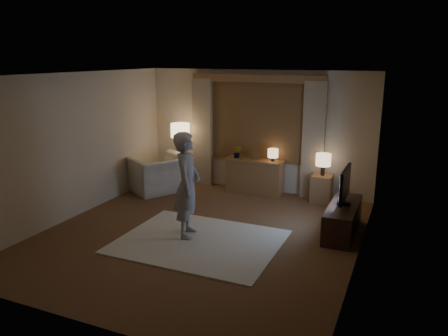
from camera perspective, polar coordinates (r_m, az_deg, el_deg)
The scene contains 13 objects.
room at distance 7.38m, azimuth -1.48°, elevation 2.39°, with size 5.04×5.54×2.64m.
rug at distance 7.05m, azimuth -3.26°, elevation -9.55°, with size 2.50×2.00×0.02m, color beige.
sideboard at distance 9.40m, azimuth 3.99°, elevation -1.18°, with size 1.20×0.40×0.70m, color brown.
picture_frame at distance 9.29m, azimuth 4.04°, elevation 1.50°, with size 0.16×0.02×0.20m, color brown.
plant at distance 9.41m, azimuth 1.75°, elevation 2.02°, with size 0.17×0.13×0.30m, color #999999.
table_lamp_sideboard at distance 9.14m, azimuth 6.42°, elevation 1.87°, with size 0.22×0.22×0.30m.
floor_lamp at distance 9.72m, azimuth -5.73°, elevation 4.46°, with size 0.42×0.42×1.43m.
armchair at distance 9.57m, azimuth -8.43°, elevation -0.76°, with size 1.20×1.05×0.78m, color beige.
side_table at distance 9.01m, azimuth 12.64°, elevation -2.65°, with size 0.40×0.40×0.56m, color brown.
table_lamp_side at distance 8.86m, azimuth 12.85°, elevation 0.98°, with size 0.30×0.30×0.44m.
tv_stand at distance 7.54m, azimuth 15.23°, elevation -6.46°, with size 0.45×1.40×0.50m, color black.
tv at distance 7.35m, azimuth 15.52°, elevation -2.14°, with size 0.21×0.86×0.62m.
person at distance 6.99m, azimuth -4.84°, elevation -2.20°, with size 0.63×0.41×1.72m, color #A19B95.
Camera 1 is at (3.05, -6.04, 2.88)m, focal length 35.00 mm.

